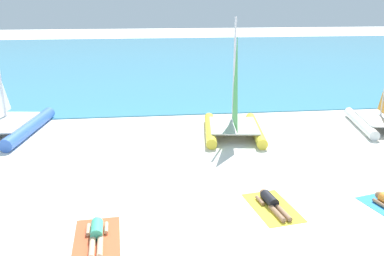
{
  "coord_description": "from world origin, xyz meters",
  "views": [
    {
      "loc": [
        -1.59,
        -8.64,
        5.58
      ],
      "look_at": [
        0.0,
        4.69,
        1.2
      ],
      "focal_mm": 37.35,
      "sensor_mm": 36.0,
      "label": 1
    }
  ],
  "objects_px": {
    "towel_middle": "(272,207)",
    "sailboat_yellow": "(234,119)",
    "sunbather_middle": "(272,202)",
    "towel_left": "(97,239)",
    "sunbather_left": "(97,233)"
  },
  "relations": [
    {
      "from": "towel_middle",
      "to": "sailboat_yellow",
      "type": "bearing_deg",
      "value": 87.75
    },
    {
      "from": "towel_middle",
      "to": "sunbather_middle",
      "type": "relative_size",
      "value": 1.21
    },
    {
      "from": "sailboat_yellow",
      "to": "sunbather_middle",
      "type": "xyz_separation_m",
      "value": [
        -0.25,
        -6.14,
        -0.59
      ]
    },
    {
      "from": "sailboat_yellow",
      "to": "sunbather_middle",
      "type": "height_order",
      "value": "sailboat_yellow"
    },
    {
      "from": "towel_left",
      "to": "towel_middle",
      "type": "bearing_deg",
      "value": 11.79
    },
    {
      "from": "towel_left",
      "to": "towel_middle",
      "type": "relative_size",
      "value": 1.0
    },
    {
      "from": "towel_left",
      "to": "sunbather_left",
      "type": "relative_size",
      "value": 1.21
    },
    {
      "from": "towel_middle",
      "to": "sunbather_middle",
      "type": "bearing_deg",
      "value": 98.75
    },
    {
      "from": "towel_left",
      "to": "sunbather_middle",
      "type": "relative_size",
      "value": 1.21
    },
    {
      "from": "towel_left",
      "to": "sailboat_yellow",
      "type": "bearing_deg",
      "value": 55.41
    },
    {
      "from": "sailboat_yellow",
      "to": "sunbather_middle",
      "type": "bearing_deg",
      "value": -84.86
    },
    {
      "from": "sunbather_left",
      "to": "sunbather_middle",
      "type": "xyz_separation_m",
      "value": [
        4.71,
        0.98,
        0.0
      ]
    },
    {
      "from": "towel_middle",
      "to": "sunbather_middle",
      "type": "height_order",
      "value": "sunbather_middle"
    },
    {
      "from": "sailboat_yellow",
      "to": "towel_left",
      "type": "bearing_deg",
      "value": -117.08
    },
    {
      "from": "towel_middle",
      "to": "sunbather_middle",
      "type": "xyz_separation_m",
      "value": [
        -0.01,
        0.07,
        0.13
      ]
    }
  ]
}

